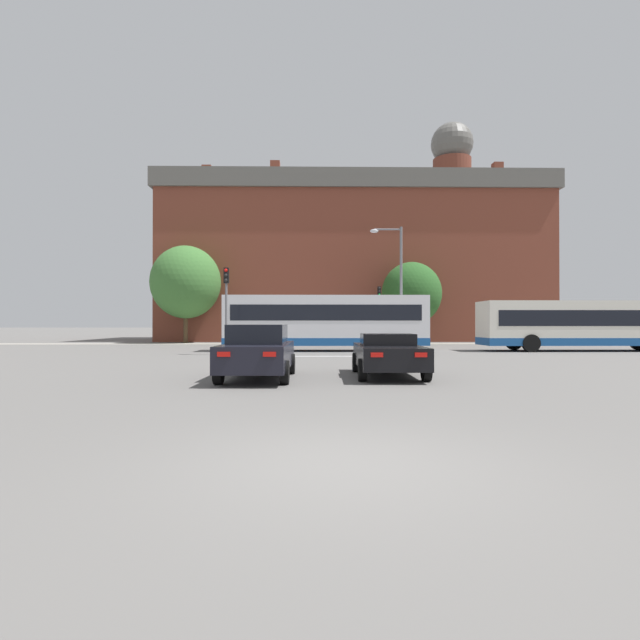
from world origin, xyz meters
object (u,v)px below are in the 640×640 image
Objects in this scene: bus_crossing_lead at (326,321)px; street_lamp_junction at (396,276)px; car_roadster_right at (388,354)px; pedestrian_waiting at (375,330)px; bus_crossing_trailing at (587,324)px; traffic_light_far_left at (249,311)px; traffic_light_near_left at (226,297)px; car_saloon_left at (258,351)px; pedestrian_walking_east at (355,331)px; traffic_light_far_right at (379,306)px.

street_lamp_junction reaches higher than bus_crossing_lead.
pedestrian_waiting is at bearing 85.08° from car_roadster_right.
traffic_light_far_left is (-21.03, 9.78, 1.04)m from bus_crossing_trailing.
traffic_light_far_left is at bearing 108.26° from car_roadster_right.
street_lamp_junction reaches higher than traffic_light_near_left.
traffic_light_far_left is 13.06m from traffic_light_near_left.
traffic_light_near_left is (0.45, -13.05, 0.40)m from traffic_light_far_left.
car_saloon_left is 3.93m from car_roadster_right.
bus_crossing_trailing is 15.00m from pedestrian_waiting.
traffic_light_far_right is at bearing -45.23° from pedestrian_walking_east.
car_saloon_left is at bearing -9.15° from bus_crossing_lead.
street_lamp_junction is at bearing -43.16° from traffic_light_far_left.
traffic_light_far_right reaches higher than car_roadster_right.
car_saloon_left is 2.47× the size of pedestrian_waiting.
car_saloon_left is 1.01× the size of traffic_light_far_right.
traffic_light_far_right is (10.13, -0.01, 0.41)m from traffic_light_far_left.
traffic_light_far_right is at bearing 53.42° from traffic_light_near_left.
bus_crossing_lead is 10.28m from pedestrian_walking_east.
car_saloon_left is 11.77m from traffic_light_near_left.
street_lamp_junction is 4.17× the size of pedestrian_walking_east.
traffic_light_far_left reaches higher than pedestrian_walking_east.
traffic_light_far_left reaches higher than car_saloon_left.
pedestrian_waiting is (6.49, 24.40, 0.30)m from car_saloon_left.
car_roadster_right is at bearing -126.08° from pedestrian_walking_east.
traffic_light_far_right reaches higher than bus_crossing_trailing.
street_lamp_junction reaches higher than car_roadster_right.
street_lamp_junction is at bearing -92.68° from bus_crossing_trailing.
traffic_light_near_left is 0.61× the size of street_lamp_junction.
car_saloon_left is at bearing -113.64° from street_lamp_junction.
pedestrian_walking_east is (-1.53, 0.23, -0.05)m from pedestrian_waiting.
traffic_light_far_right is (2.94, 23.62, 2.34)m from car_roadster_right.
bus_crossing_lead is 6.67× the size of pedestrian_walking_east.
traffic_light_near_left is 15.65m from pedestrian_walking_east.
traffic_light_far_right is 2.45× the size of pedestrian_waiting.
car_saloon_left is 0.37× the size of bus_crossing_trailing.
street_lamp_junction reaches higher than traffic_light_far_left.
street_lamp_junction is (-0.26, -9.25, 1.45)m from traffic_light_far_right.
traffic_light_near_left is at bearing 123.81° from car_roadster_right.
bus_crossing_lead is at bearing 82.05° from car_saloon_left.
pedestrian_waiting is at bearing 54.68° from traffic_light_near_left.
pedestrian_waiting is (4.12, 9.69, -0.64)m from bus_crossing_lead.
car_roadster_right is 0.38× the size of bus_crossing_lead.
traffic_light_near_left is at bearing 105.48° from car_saloon_left.
bus_crossing_lead is 0.95× the size of bus_crossing_trailing.
bus_crossing_trailing is (13.85, 13.85, 0.89)m from car_roadster_right.
street_lamp_junction reaches higher than traffic_light_far_right.
bus_crossing_lead is at bearing -115.02° from traffic_light_far_right.
traffic_light_near_left reaches higher than traffic_light_far_left.
car_roadster_right is 2.42× the size of pedestrian_waiting.
car_saloon_left is 2.58× the size of pedestrian_walking_east.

